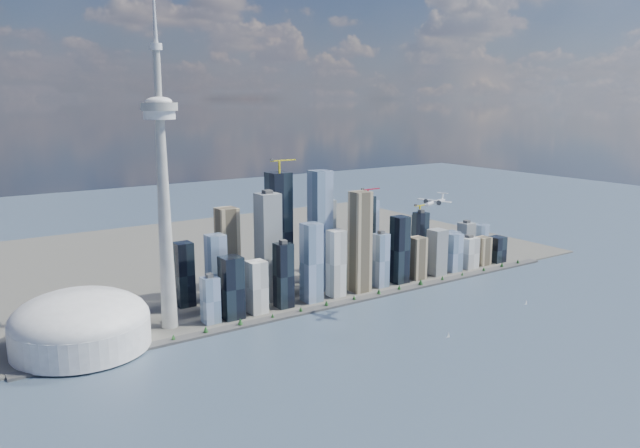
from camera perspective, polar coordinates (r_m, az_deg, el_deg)
ground at (r=963.36m, az=10.84°, el=-11.21°), size 4000.00×4000.00×0.00m
seawall at (r=1140.48m, az=1.90°, el=-7.28°), size 1100.00×22.00×4.00m
land at (r=1513.08m, az=-8.18°, el=-2.72°), size 1400.00×900.00×3.00m
shoreline_trees at (r=1138.33m, az=1.90°, el=-6.96°), size 960.53×7.20×8.80m
skyscraper_cluster at (r=1220.45m, az=1.79°, el=-2.29°), size 736.00×142.00×253.27m
needle_tower at (r=1000.66m, az=-14.17°, el=3.52°), size 56.00×56.00×550.50m
dome_stadium at (r=998.88m, az=-21.05°, el=-8.54°), size 200.00×200.00×86.00m
airplane at (r=1050.87m, az=10.48°, el=1.99°), size 67.17×60.02×16.74m
sailboat_west at (r=1010.97m, az=11.65°, el=-9.96°), size 6.37×3.44×8.93m
sailboat_east at (r=1201.09m, az=18.32°, el=-6.86°), size 6.21×1.81×8.63m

